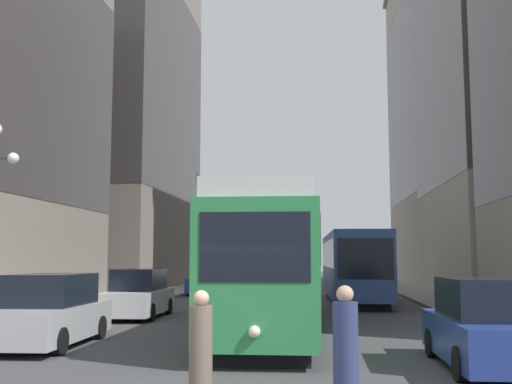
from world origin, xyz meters
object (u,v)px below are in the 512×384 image
object	(u,v)px
transit_bus	(353,264)
parked_car_left_far	(139,295)
streetcar	(275,262)
pedestrian_crossing_near	(346,347)
pedestrian_crossing_far	(201,347)
parked_car_right_far	(486,327)
parked_car_left_near	(208,281)
parked_car_left_mid	(51,312)

from	to	relation	value
transit_bus	parked_car_left_far	world-z (taller)	transit_bus
parked_car_left_far	streetcar	bearing A→B (deg)	-34.64
pedestrian_crossing_near	pedestrian_crossing_far	distance (m)	2.32
streetcar	parked_car_right_far	distance (m)	8.10
parked_car_left_near	pedestrian_crossing_near	bearing A→B (deg)	-72.05
parked_car_right_far	pedestrian_crossing_near	distance (m)	4.30
streetcar	parked_car_left_mid	size ratio (longest dim) A/B	3.18
parked_car_left_near	pedestrian_crossing_far	world-z (taller)	parked_car_left_near
parked_car_left_near	pedestrian_crossing_far	distance (m)	27.77
parked_car_left_far	pedestrian_crossing_far	size ratio (longest dim) A/B	2.91
transit_bus	parked_car_right_far	world-z (taller)	transit_bus
transit_bus	pedestrian_crossing_far	distance (m)	22.33
transit_bus	pedestrian_crossing_near	bearing A→B (deg)	-95.27
parked_car_left_mid	parked_car_left_far	distance (m)	7.65
parked_car_left_far	pedestrian_crossing_near	size ratio (longest dim) A/B	2.76
parked_car_left_mid	parked_car_right_far	bearing A→B (deg)	-14.55
parked_car_left_mid	parked_car_right_far	distance (m)	10.46
streetcar	pedestrian_crossing_far	distance (m)	9.60
streetcar	transit_bus	xyz separation A→B (m)	(3.06, 12.53, -0.15)
streetcar	parked_car_left_mid	distance (m)	6.99
parked_car_left_near	parked_car_left_far	size ratio (longest dim) A/B	0.88
transit_bus	parked_car_left_near	distance (m)	10.08
parked_car_left_mid	parked_car_left_far	xyz separation A→B (m)	(-0.00, 7.65, 0.00)
parked_car_left_near	parked_car_left_mid	size ratio (longest dim) A/B	0.92
transit_bus	streetcar	bearing A→B (deg)	-105.80
streetcar	pedestrian_crossing_near	xyz separation A→B (m)	(1.83, -9.56, -1.27)
parked_car_left_mid	pedestrian_crossing_near	world-z (taller)	parked_car_left_mid
pedestrian_crossing_near	pedestrian_crossing_far	size ratio (longest dim) A/B	1.05
transit_bus	parked_car_left_mid	distance (m)	18.80
transit_bus	pedestrian_crossing_near	distance (m)	22.15
parked_car_left_near	parked_car_left_mid	bearing A→B (deg)	-86.92
streetcar	pedestrian_crossing_near	size ratio (longest dim) A/B	8.34
parked_car_right_far	pedestrian_crossing_far	world-z (taller)	parked_car_right_far
transit_bus	parked_car_left_far	size ratio (longest dim) A/B	2.51
parked_car_left_mid	pedestrian_crossing_near	bearing A→B (deg)	-38.64
parked_car_left_mid	transit_bus	bearing A→B (deg)	60.79
parked_car_left_near	pedestrian_crossing_near	world-z (taller)	parked_car_left_near
streetcar	pedestrian_crossing_far	bearing A→B (deg)	-94.14
parked_car_right_far	pedestrian_crossing_near	xyz separation A→B (m)	(-2.94, -3.13, -0.01)
parked_car_left_far	transit_bus	bearing A→B (deg)	44.55
transit_bus	pedestrian_crossing_far	world-z (taller)	transit_bus
transit_bus	parked_car_right_far	distance (m)	19.07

